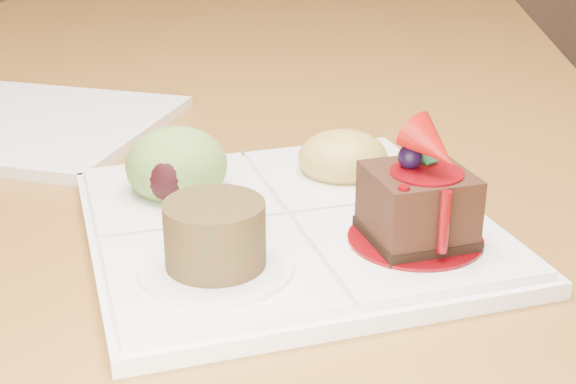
# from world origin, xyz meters

# --- Properties ---
(dining_table) EXTENTS (1.00, 1.80, 0.75)m
(dining_table) POSITION_xyz_m (0.00, 0.00, 0.68)
(dining_table) COLOR brown
(dining_table) RESTS_ON ground
(sampler_plate) EXTENTS (0.38, 0.38, 0.11)m
(sampler_plate) POSITION_xyz_m (0.17, -0.51, 0.77)
(sampler_plate) COLOR white
(sampler_plate) RESTS_ON dining_table
(second_plate) EXTENTS (0.29, 0.29, 0.01)m
(second_plate) POSITION_xyz_m (-0.12, -0.30, 0.76)
(second_plate) COLOR white
(second_plate) RESTS_ON dining_table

